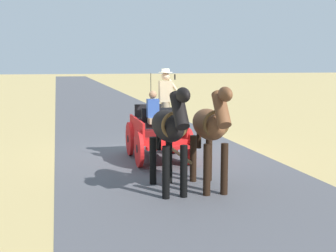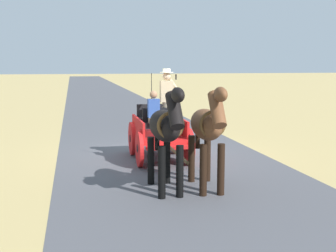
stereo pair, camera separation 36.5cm
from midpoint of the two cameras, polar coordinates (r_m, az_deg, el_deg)
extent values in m
plane|color=tan|center=(13.05, -2.09, -3.63)|extent=(200.00, 200.00, 0.00)
cube|color=#4C4C51|center=(13.05, -2.09, -3.61)|extent=(5.87, 160.00, 0.01)
cube|color=red|center=(12.22, -2.22, -1.28)|extent=(1.21, 2.21, 0.12)
cube|color=red|center=(12.31, 0.37, 0.11)|extent=(0.07, 2.09, 0.44)
cube|color=red|center=(12.08, -4.88, -0.07)|extent=(0.07, 2.09, 0.44)
cube|color=red|center=(11.07, -0.96, -2.79)|extent=(1.08, 0.25, 0.08)
cube|color=red|center=(13.42, -3.24, -1.23)|extent=(0.72, 0.20, 0.06)
cube|color=black|center=(11.58, -1.63, 0.10)|extent=(1.02, 0.37, 0.14)
cube|color=black|center=(11.73, -1.82, 1.29)|extent=(1.02, 0.09, 0.44)
cube|color=black|center=(12.65, -2.68, 0.77)|extent=(1.02, 0.37, 0.14)
cube|color=black|center=(12.80, -2.84, 1.85)|extent=(1.02, 0.09, 0.44)
cylinder|color=red|center=(11.67, 1.67, -2.63)|extent=(0.11, 0.96, 0.96)
cylinder|color=black|center=(11.67, 1.67, -2.63)|extent=(0.12, 0.21, 0.21)
cylinder|color=red|center=(11.40, -4.65, -2.91)|extent=(0.11, 0.96, 0.96)
cylinder|color=black|center=(11.40, -4.65, -2.91)|extent=(0.12, 0.21, 0.21)
cylinder|color=red|center=(13.13, -0.11, -1.42)|extent=(0.11, 0.96, 0.96)
cylinder|color=black|center=(13.13, -0.11, -1.42)|extent=(0.12, 0.21, 0.21)
cylinder|color=red|center=(12.90, -5.73, -1.64)|extent=(0.11, 0.96, 0.96)
cylinder|color=black|center=(12.90, -5.73, -1.64)|extent=(0.12, 0.21, 0.21)
cylinder|color=brown|center=(10.12, 0.27, -3.52)|extent=(0.08, 2.00, 0.07)
cylinder|color=black|center=(11.45, -3.12, 3.53)|extent=(0.02, 0.02, 1.30)
cylinder|color=#998466|center=(11.86, -1.21, 0.93)|extent=(0.22, 0.22, 0.90)
cube|color=tan|center=(11.79, -1.22, 4.45)|extent=(0.34, 0.22, 0.56)
sphere|color=beige|center=(11.78, -1.22, 6.39)|extent=(0.22, 0.22, 0.22)
cylinder|color=beige|center=(11.77, -1.22, 6.88)|extent=(0.36, 0.36, 0.01)
cylinder|color=beige|center=(11.77, -1.22, 7.12)|extent=(0.20, 0.20, 0.10)
cylinder|color=tan|center=(11.79, -0.32, 5.32)|extent=(0.26, 0.08, 0.32)
cube|color=black|center=(11.77, -0.01, 6.29)|extent=(0.02, 0.07, 0.14)
cube|color=#998466|center=(11.40, -2.74, 0.68)|extent=(0.28, 0.32, 0.14)
cube|color=#2D4C99|center=(11.48, -2.86, 2.29)|extent=(0.30, 0.20, 0.48)
sphere|color=#9E7051|center=(11.45, -2.88, 4.03)|extent=(0.20, 0.20, 0.20)
ellipsoid|color=brown|center=(9.35, 4.09, 0.22)|extent=(0.63, 1.58, 0.64)
cylinder|color=black|center=(9.05, 6.07, -5.52)|extent=(0.15, 0.15, 1.05)
cylinder|color=black|center=(8.95, 3.83, -5.65)|extent=(0.15, 0.15, 1.05)
cylinder|color=black|center=(10.07, 4.21, -4.10)|extent=(0.15, 0.15, 1.05)
cylinder|color=black|center=(9.98, 2.19, -4.20)|extent=(0.15, 0.15, 1.05)
cylinder|color=brown|center=(8.50, 5.62, 2.14)|extent=(0.29, 0.66, 0.73)
ellipsoid|color=brown|center=(8.27, 6.09, 4.07)|extent=(0.25, 0.55, 0.28)
cube|color=black|center=(8.52, 5.58, 2.39)|extent=(0.08, 0.50, 0.56)
cylinder|color=black|center=(10.11, 2.96, -0.91)|extent=(0.11, 0.11, 0.70)
torus|color=brown|center=(8.82, 5.03, 0.27)|extent=(0.55, 0.10, 0.55)
ellipsoid|color=black|center=(9.13, -1.21, 0.05)|extent=(0.60, 1.57, 0.64)
cylinder|color=black|center=(8.81, 0.83, -5.84)|extent=(0.15, 0.15, 1.05)
cylinder|color=black|center=(8.72, -1.48, -5.99)|extent=(0.15, 0.15, 1.05)
cylinder|color=black|center=(9.84, -0.94, -4.37)|extent=(0.15, 0.15, 1.05)
cylinder|color=black|center=(9.76, -3.02, -4.48)|extent=(0.15, 0.15, 1.05)
cylinder|color=black|center=(8.27, 0.21, 2.01)|extent=(0.27, 0.65, 0.73)
ellipsoid|color=black|center=(8.03, 0.63, 3.99)|extent=(0.23, 0.54, 0.28)
cube|color=black|center=(8.28, 0.18, 2.27)|extent=(0.07, 0.50, 0.56)
cylinder|color=black|center=(9.88, -2.25, -1.11)|extent=(0.11, 0.11, 0.70)
torus|color=brown|center=(8.59, -0.32, 0.09)|extent=(0.55, 0.08, 0.55)
camera|label=1|loc=(0.18, -90.95, -0.13)|focal=47.60mm
camera|label=2|loc=(0.18, 89.05, 0.13)|focal=47.60mm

